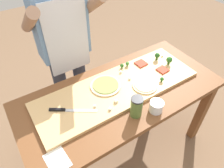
{
  "coord_description": "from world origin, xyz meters",
  "views": [
    {
      "loc": [
        -0.66,
        -0.9,
        1.93
      ],
      "look_at": [
        -0.05,
        0.05,
        0.86
      ],
      "focal_mm": 33.61,
      "sensor_mm": 36.0,
      "label": 1
    }
  ],
  "objects_px": {
    "prep_table": "(121,102)",
    "cheese_crumble_f": "(110,109)",
    "broccoli_floret_back_mid": "(157,56)",
    "sauce_jar": "(136,107)",
    "broccoli_floret_back_left": "(122,66)",
    "cheese_crumble_c": "(121,72)",
    "recipe_note": "(57,160)",
    "pizza_whole_pesto_green": "(106,85)",
    "pizza_slice_far_left": "(162,70)",
    "cheese_crumble_e": "(162,56)",
    "broccoli_floret_center_left": "(127,64)",
    "flour_cup": "(156,107)",
    "pizza_whole_white_garlic": "(145,85)",
    "cheese_crumble_b": "(116,101)",
    "chefs_knife": "(66,110)",
    "cook_center": "(64,43)",
    "cheese_crumble_d": "(95,106)",
    "pizza_slice_near_right": "(141,63)",
    "broccoli_floret_front_mid": "(169,60)",
    "broccoli_floret_back_right": "(162,79)",
    "cheese_crumble_a": "(130,79)"
  },
  "relations": [
    {
      "from": "pizza_whole_white_garlic",
      "to": "cheese_crumble_f",
      "type": "relative_size",
      "value": 10.82
    },
    {
      "from": "cheese_crumble_c",
      "to": "cheese_crumble_f",
      "type": "height_order",
      "value": "same"
    },
    {
      "from": "broccoli_floret_front_mid",
      "to": "cheese_crumble_f",
      "type": "height_order",
      "value": "broccoli_floret_front_mid"
    },
    {
      "from": "pizza_whole_white_garlic",
      "to": "cheese_crumble_f",
      "type": "distance_m",
      "value": 0.35
    },
    {
      "from": "pizza_whole_pesto_green",
      "to": "pizza_whole_white_garlic",
      "type": "height_order",
      "value": "same"
    },
    {
      "from": "pizza_whole_pesto_green",
      "to": "pizza_slice_far_left",
      "type": "height_order",
      "value": "pizza_whole_pesto_green"
    },
    {
      "from": "broccoli_floret_back_right",
      "to": "broccoli_floret_front_mid",
      "type": "xyz_separation_m",
      "value": [
        0.2,
        0.13,
        0.02
      ]
    },
    {
      "from": "pizza_slice_near_right",
      "to": "broccoli_floret_back_left",
      "type": "bearing_deg",
      "value": 165.38
    },
    {
      "from": "broccoli_floret_back_left",
      "to": "broccoli_floret_center_left",
      "type": "distance_m",
      "value": 0.05
    },
    {
      "from": "cheese_crumble_c",
      "to": "recipe_note",
      "type": "height_order",
      "value": "cheese_crumble_c"
    },
    {
      "from": "recipe_note",
      "to": "cook_center",
      "type": "relative_size",
      "value": 0.09
    },
    {
      "from": "cheese_crumble_c",
      "to": "flour_cup",
      "type": "distance_m",
      "value": 0.44
    },
    {
      "from": "broccoli_floret_front_mid",
      "to": "pizza_slice_far_left",
      "type": "bearing_deg",
      "value": -162.14
    },
    {
      "from": "broccoli_floret_back_mid",
      "to": "sauce_jar",
      "type": "xyz_separation_m",
      "value": [
        -0.52,
        -0.37,
        0.01
      ]
    },
    {
      "from": "sauce_jar",
      "to": "broccoli_floret_back_left",
      "type": "bearing_deg",
      "value": 66.64
    },
    {
      "from": "cheese_crumble_b",
      "to": "pizza_whole_pesto_green",
      "type": "bearing_deg",
      "value": 82.4
    },
    {
      "from": "cheese_crumble_f",
      "to": "broccoli_floret_back_left",
      "type": "bearing_deg",
      "value": 45.18
    },
    {
      "from": "pizza_slice_far_left",
      "to": "cheese_crumble_e",
      "type": "bearing_deg",
      "value": 47.15
    },
    {
      "from": "chefs_knife",
      "to": "broccoli_floret_back_left",
      "type": "xyz_separation_m",
      "value": [
        0.58,
        0.17,
        0.02
      ]
    },
    {
      "from": "pizza_slice_near_right",
      "to": "broccoli_floret_back_right",
      "type": "height_order",
      "value": "broccoli_floret_back_right"
    },
    {
      "from": "broccoli_floret_back_left",
      "to": "cheese_crumble_e",
      "type": "relative_size",
      "value": 2.89
    },
    {
      "from": "pizza_whole_white_garlic",
      "to": "cheese_crumble_e",
      "type": "height_order",
      "value": "pizza_whole_white_garlic"
    },
    {
      "from": "cheese_crumble_b",
      "to": "cheese_crumble_d",
      "type": "xyz_separation_m",
      "value": [
        -0.15,
        0.04,
        -0.0
      ]
    },
    {
      "from": "prep_table",
      "to": "broccoli_floret_front_mid",
      "type": "bearing_deg",
      "value": 4.09
    },
    {
      "from": "pizza_slice_far_left",
      "to": "cheese_crumble_d",
      "type": "height_order",
      "value": "cheese_crumble_d"
    },
    {
      "from": "broccoli_floret_front_mid",
      "to": "cheese_crumble_a",
      "type": "relative_size",
      "value": 4.41
    },
    {
      "from": "broccoli_floret_back_left",
      "to": "cook_center",
      "type": "distance_m",
      "value": 0.51
    },
    {
      "from": "prep_table",
      "to": "chefs_knife",
      "type": "xyz_separation_m",
      "value": [
        -0.43,
        0.04,
        0.15
      ]
    },
    {
      "from": "pizza_whole_white_garlic",
      "to": "cheese_crumble_d",
      "type": "distance_m",
      "value": 0.42
    },
    {
      "from": "pizza_slice_far_left",
      "to": "cheese_crumble_b",
      "type": "bearing_deg",
      "value": -170.42
    },
    {
      "from": "chefs_knife",
      "to": "broccoli_floret_back_mid",
      "type": "distance_m",
      "value": 0.91
    },
    {
      "from": "broccoli_floret_center_left",
      "to": "cheese_crumble_c",
      "type": "relative_size",
      "value": 2.47
    },
    {
      "from": "sauce_jar",
      "to": "prep_table",
      "type": "bearing_deg",
      "value": 80.0
    },
    {
      "from": "cheese_crumble_e",
      "to": "cook_center",
      "type": "distance_m",
      "value": 0.86
    },
    {
      "from": "broccoli_floret_back_right",
      "to": "cook_center",
      "type": "distance_m",
      "value": 0.84
    },
    {
      "from": "prep_table",
      "to": "cheese_crumble_f",
      "type": "bearing_deg",
      "value": -145.98
    },
    {
      "from": "broccoli_floret_back_mid",
      "to": "broccoli_floret_center_left",
      "type": "distance_m",
      "value": 0.28
    },
    {
      "from": "cheese_crumble_e",
      "to": "recipe_note",
      "type": "bearing_deg",
      "value": -161.09
    },
    {
      "from": "pizza_slice_far_left",
      "to": "recipe_note",
      "type": "distance_m",
      "value": 1.07
    },
    {
      "from": "chefs_knife",
      "to": "pizza_slice_far_left",
      "type": "bearing_deg",
      "value": -2.14
    },
    {
      "from": "pizza_whole_white_garlic",
      "to": "cheese_crumble_c",
      "type": "distance_m",
      "value": 0.24
    },
    {
      "from": "flour_cup",
      "to": "cook_center",
      "type": "xyz_separation_m",
      "value": [
        -0.29,
        0.83,
        0.17
      ]
    },
    {
      "from": "cheese_crumble_b",
      "to": "recipe_note",
      "type": "height_order",
      "value": "cheese_crumble_b"
    },
    {
      "from": "sauce_jar",
      "to": "cook_center",
      "type": "distance_m",
      "value": 0.81
    },
    {
      "from": "pizza_whole_pesto_green",
      "to": "flour_cup",
      "type": "height_order",
      "value": "flour_cup"
    },
    {
      "from": "pizza_slice_far_left",
      "to": "broccoli_floret_back_left",
      "type": "xyz_separation_m",
      "value": [
        -0.27,
        0.2,
        0.02
      ]
    },
    {
      "from": "flour_cup",
      "to": "recipe_note",
      "type": "xyz_separation_m",
      "value": [
        -0.72,
        0.02,
        -0.03
      ]
    },
    {
      "from": "broccoli_floret_center_left",
      "to": "flour_cup",
      "type": "xyz_separation_m",
      "value": [
        -0.1,
        -0.48,
        -0.02
      ]
    },
    {
      "from": "cheese_crumble_c",
      "to": "cheese_crumble_e",
      "type": "distance_m",
      "value": 0.44
    },
    {
      "from": "pizza_slice_near_right",
      "to": "recipe_note",
      "type": "relative_size",
      "value": 0.57
    }
  ]
}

